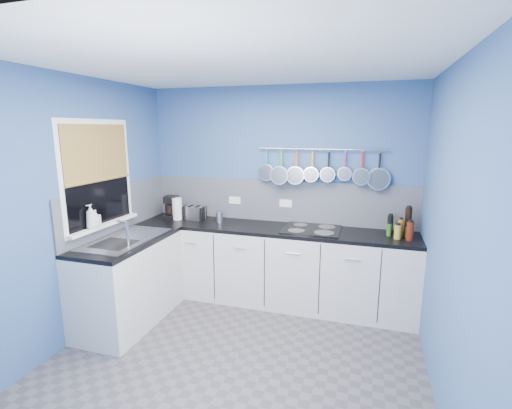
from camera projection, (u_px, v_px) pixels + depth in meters
The scene contains 44 objects.
floor at pixel (237, 359), 3.27m from camera, with size 3.20×3.00×0.02m, color #47474C.
ceiling at pixel (233, 60), 2.76m from camera, with size 3.20×3.00×0.02m, color white.
wall_back at pixel (278, 193), 4.43m from camera, with size 3.20×0.02×2.50m, color #34558C.
wall_front at pixel (115, 305), 1.60m from camera, with size 3.20×0.02×2.50m, color #34558C.
wall_left at pixel (76, 210), 3.48m from camera, with size 0.02×3.00×2.50m, color #34558C.
wall_right at pixel (452, 240), 2.55m from camera, with size 0.02×3.00×2.50m, color #34558C.
backsplash_back at pixel (278, 201), 4.43m from camera, with size 3.20×0.02×0.50m, color slate.
backsplash_left at pixel (119, 208), 4.05m from camera, with size 0.02×1.80×0.50m, color slate.
cabinet_run_back at pixel (271, 266), 4.30m from camera, with size 3.20×0.60×0.86m, color silver.
worktop_back at pixel (272, 229), 4.21m from camera, with size 3.20×0.60×0.04m, color black.
cabinet_run_left at pixel (129, 282), 3.83m from camera, with size 0.60×1.20×0.86m, color silver.
worktop_left at pixel (126, 241), 3.74m from camera, with size 0.60×1.20×0.04m, color black.
window_frame at pixel (98, 175), 3.69m from camera, with size 0.01×1.00×1.10m, color white.
window_glass at pixel (99, 175), 3.68m from camera, with size 0.01×0.90×1.00m, color black.
bamboo_blind at pixel (97, 152), 3.64m from camera, with size 0.01×0.90×0.55m, color olive.
window_sill at pixel (104, 225), 3.78m from camera, with size 0.10×0.98×0.03m, color white.
sink_unit at pixel (126, 239), 3.74m from camera, with size 0.50×0.95×0.01m, color silver.
mixer_tap at pixel (128, 233), 3.50m from camera, with size 0.12×0.08×0.26m, color silver, non-canonical shape.
socket_left at pixel (235, 200), 4.58m from camera, with size 0.15×0.01×0.09m, color white.
socket_right at pixel (286, 203), 4.39m from camera, with size 0.15×0.01×0.09m, color white.
pot_rail at pixel (321, 149), 4.12m from camera, with size 0.02×0.02×1.45m, color silver.
soap_bottle_a at pixel (91, 217), 3.56m from camera, with size 0.09×0.09×0.24m, color white.
soap_bottle_b at pixel (96, 218), 3.63m from camera, with size 0.08×0.08×0.17m, color white.
paper_towel at pixel (177, 209), 4.53m from camera, with size 0.12×0.12×0.27m, color white.
coffee_maker at pixel (171, 207), 4.59m from camera, with size 0.16×0.18×0.28m, color black, non-canonical shape.
toaster at pixel (194, 213), 4.55m from camera, with size 0.25×0.14×0.16m, color silver.
canister at pixel (220, 217), 4.42m from camera, with size 0.09×0.09×0.12m, color silver.
hob at pixel (312, 229), 4.10m from camera, with size 0.62×0.55×0.01m, color black.
pan_0 at pixel (266, 165), 4.33m from camera, with size 0.19×0.05×0.38m, color silver, non-canonical shape.
pan_1 at pixel (281, 166), 4.28m from camera, with size 0.22×0.13×0.41m, color silver, non-canonical shape.
pan_2 at pixel (297, 166), 4.23m from camera, with size 0.21×0.10×0.40m, color silver, non-canonical shape.
pan_3 at pixel (312, 165), 4.17m from camera, with size 0.17×0.12×0.36m, color silver, non-canonical shape.
pan_4 at pixel (328, 166), 4.12m from camera, with size 0.17×0.09×0.36m, color silver, non-canonical shape.
pan_5 at pixel (345, 165), 4.07m from camera, with size 0.15×0.05×0.34m, color silver, non-canonical shape.
pan_6 at pixel (362, 168), 4.02m from camera, with size 0.19×0.08×0.38m, color silver, non-canonical shape.
pan_7 at pixel (379, 170), 3.97m from camera, with size 0.24×0.05×0.43m, color silver, non-canonical shape.
condiment_0 at pixel (408, 221), 3.86m from camera, with size 0.07×0.07×0.30m, color black.
condiment_1 at pixel (399, 229), 3.92m from camera, with size 0.07×0.07×0.10m, color brown.
condiment_2 at pixel (390, 225), 3.93m from camera, with size 0.06×0.06×0.20m, color black.
condiment_3 at pixel (408, 232), 3.79m from camera, with size 0.06×0.06×0.11m, color brown.
condiment_4 at pixel (400, 228), 3.80m from camera, with size 0.06×0.06×0.19m, color #8C5914.
condiment_5 at pixel (389, 230), 3.85m from camera, with size 0.05×0.05×0.13m, color #265919.
condiment_6 at pixel (410, 231), 3.70m from camera, with size 0.07×0.07×0.19m, color #4C190C.
condiment_7 at pixel (398, 232), 3.74m from camera, with size 0.07×0.07×0.15m, color olive.
Camera 1 is at (1.02, -2.74, 2.01)m, focal length 25.74 mm.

